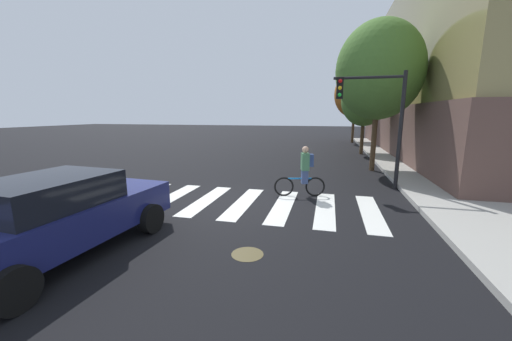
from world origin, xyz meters
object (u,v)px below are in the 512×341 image
at_px(cyclist, 304,172).
at_px(street_tree_mid, 365,100).
at_px(traffic_light_near, 377,110).
at_px(street_tree_near, 379,71).
at_px(manhole_cover, 247,254).
at_px(fire_hydrant, 424,164).
at_px(street_tree_far, 355,94).
at_px(sedan_near, 56,216).

bearing_deg(cyclist, street_tree_mid, 75.66).
xyz_separation_m(traffic_light_near, street_tree_near, (0.47, 3.63, 1.83)).
height_order(manhole_cover, fire_hydrant, fire_hydrant).
relative_size(street_tree_near, street_tree_far, 1.03).
relative_size(manhole_cover, street_tree_mid, 0.12).
distance_m(manhole_cover, fire_hydrant, 10.65).
height_order(street_tree_near, street_tree_far, street_tree_near).
bearing_deg(street_tree_near, fire_hydrant, -22.35).
bearing_deg(street_tree_far, fire_hydrant, -82.67).
distance_m(traffic_light_near, street_tree_near, 4.09).
height_order(sedan_near, street_tree_near, street_tree_near).
height_order(street_tree_near, street_tree_mid, street_tree_near).
relative_size(manhole_cover, traffic_light_near, 0.15).
bearing_deg(cyclist, sedan_near, -128.18).
relative_size(cyclist, street_tree_near, 0.24).
bearing_deg(sedan_near, manhole_cover, 14.76).
relative_size(sedan_near, cyclist, 2.79).
bearing_deg(street_tree_far, cyclist, -98.40).
xyz_separation_m(sedan_near, street_tree_near, (7.10, 10.81, 3.87)).
relative_size(fire_hydrant, street_tree_far, 0.12).
bearing_deg(fire_hydrant, street_tree_mid, 105.69).
bearing_deg(cyclist, traffic_light_near, 36.97).
relative_size(sedan_near, traffic_light_near, 1.12).
xyz_separation_m(sedan_near, fire_hydrant, (9.15, 9.96, -0.29)).
distance_m(manhole_cover, street_tree_mid, 16.83).
distance_m(fire_hydrant, street_tree_near, 4.72).
bearing_deg(fire_hydrant, sedan_near, -132.57).
distance_m(fire_hydrant, street_tree_far, 16.00).
xyz_separation_m(street_tree_near, street_tree_far, (0.08, 14.51, -0.15)).
bearing_deg(sedan_near, cyclist, 51.82).
height_order(manhole_cover, street_tree_near, street_tree_near).
bearing_deg(fire_hydrant, manhole_cover, -121.89).
xyz_separation_m(manhole_cover, fire_hydrant, (5.62, 9.03, 0.53)).
distance_m(traffic_light_near, street_tree_mid, 9.82).
distance_m(manhole_cover, street_tree_far, 25.08).
bearing_deg(street_tree_near, manhole_cover, -109.84).
height_order(traffic_light_near, street_tree_mid, street_tree_mid).
xyz_separation_m(traffic_light_near, street_tree_mid, (0.57, 9.77, 0.79)).
relative_size(traffic_light_near, street_tree_near, 0.60).
height_order(sedan_near, street_tree_mid, street_tree_mid).
bearing_deg(street_tree_mid, street_tree_near, -90.87).
bearing_deg(fire_hydrant, traffic_light_near, -132.27).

